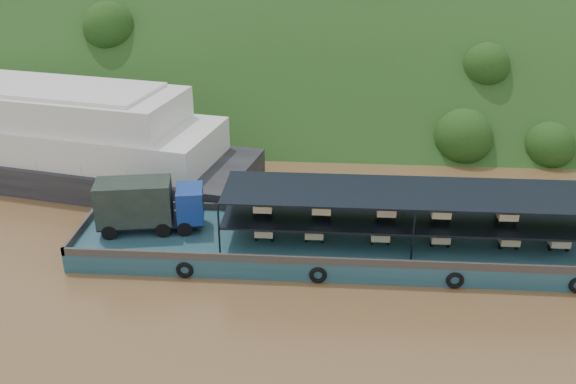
{
  "coord_description": "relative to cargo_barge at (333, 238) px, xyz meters",
  "views": [
    {
      "loc": [
        0.73,
        -35.3,
        20.88
      ],
      "look_at": [
        -2.0,
        3.0,
        3.2
      ],
      "focal_mm": 40.0,
      "sensor_mm": 36.0,
      "label": 1
    }
  ],
  "objects": [
    {
      "name": "passenger_ferry",
      "position": [
        -25.03,
        11.77,
        2.16
      ],
      "size": [
        38.74,
        16.83,
        7.62
      ],
      "rotation": [
        0.0,
        0.0,
        -0.2
      ],
      "color": "black",
      "rests_on": "ground"
    },
    {
      "name": "ground",
      "position": [
        -1.03,
        -0.67,
        -1.14
      ],
      "size": [
        160.0,
        160.0,
        0.0
      ],
      "primitive_type": "plane",
      "color": "brown",
      "rests_on": "ground"
    },
    {
      "name": "hillside",
      "position": [
        -1.03,
        35.33,
        -1.14
      ],
      "size": [
        140.0,
        39.6,
        39.6
      ],
      "primitive_type": "cube",
      "rotation": [
        0.79,
        0.0,
        0.0
      ],
      "color": "#1A3312",
      "rests_on": "ground"
    },
    {
      "name": "cargo_barge",
      "position": [
        0.0,
        0.0,
        0.0
      ],
      "size": [
        35.0,
        7.18,
        4.63
      ],
      "color": "#153F4A",
      "rests_on": "ground"
    }
  ]
}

